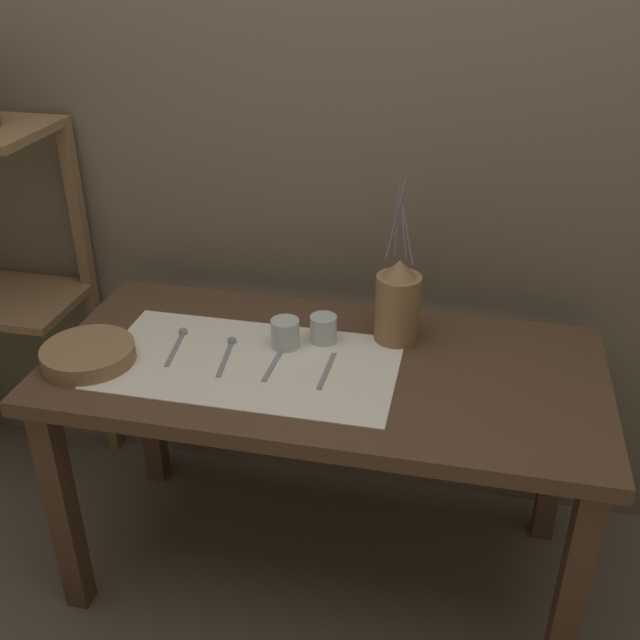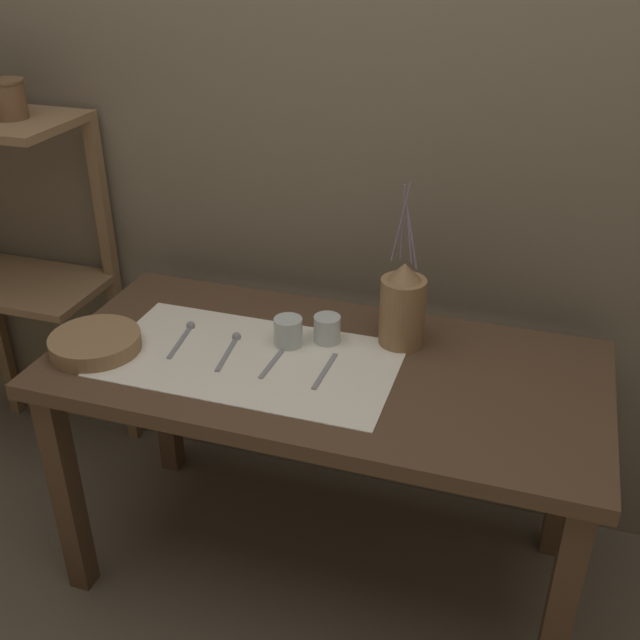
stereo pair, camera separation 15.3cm
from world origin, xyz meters
The scene contains 14 objects.
ground_plane centered at (0.00, 0.00, 0.00)m, with size 12.00×12.00×0.00m, color brown.
stone_wall_back centered at (0.00, 0.44, 1.20)m, with size 7.00×0.06×2.40m.
wooden_table centered at (0.00, 0.00, 0.61)m, with size 1.38×0.66×0.70m.
wooden_shelf_unit centered at (-1.10, 0.26, 0.82)m, with size 0.55×0.33×1.18m.
linen_cloth centered at (-0.18, -0.04, 0.70)m, with size 0.74×0.40×0.00m.
pitcher_with_flowers centered at (0.16, 0.15, 0.81)m, with size 0.12×0.12×0.43m.
wooden_bowl centered at (-0.57, -0.12, 0.72)m, with size 0.23×0.23×0.04m.
glass_tumbler_near centered at (-0.11, 0.05, 0.74)m, with size 0.07×0.07×0.07m.
glass_tumbler_far centered at (-0.02, 0.10, 0.74)m, with size 0.07×0.07×0.07m.
spoon_outer centered at (-0.39, 0.03, 0.71)m, with size 0.04×0.18×0.02m.
spoon_inner centered at (-0.25, 0.01, 0.71)m, with size 0.04×0.18×0.02m.
knife_center centered at (-0.12, -0.04, 0.71)m, with size 0.02×0.17×0.00m.
fork_inner centered at (0.02, -0.04, 0.71)m, with size 0.02×0.17×0.00m.
metal_pot_small centered at (-0.99, 0.23, 1.24)m, with size 0.10×0.10×0.11m.
Camera 2 is at (0.48, -1.51, 1.69)m, focal length 42.00 mm.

